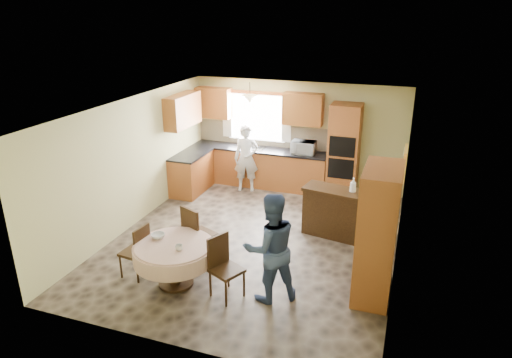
{
  "coord_description": "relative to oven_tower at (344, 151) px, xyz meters",
  "views": [
    {
      "loc": [
        2.5,
        -7.1,
        4.07
      ],
      "look_at": [
        -0.09,
        0.3,
        1.1
      ],
      "focal_mm": 32.0,
      "sensor_mm": 36.0,
      "label": 1
    }
  ],
  "objects": [
    {
      "name": "dining_table",
      "position": [
        -1.84,
        -4.44,
        -0.51
      ],
      "size": [
        1.24,
        1.24,
        0.7
      ],
      "color": "#3E2610",
      "rests_on": "floor"
    },
    {
      "name": "wall_cab_side",
      "position": [
        -3.48,
        -0.89,
        0.85
      ],
      "size": [
        0.33,
        1.2,
        0.72
      ],
      "primitive_type": "cube",
      "color": "#A35928",
      "rests_on": "wall_left"
    },
    {
      "name": "ceiling",
      "position": [
        -1.15,
        -2.69,
        1.44
      ],
      "size": [
        5.0,
        6.0,
        0.01
      ],
      "primitive_type": "cube",
      "color": "white",
      "rests_on": "wall_back"
    },
    {
      "name": "window",
      "position": [
        -2.15,
        0.29,
        0.54
      ],
      "size": [
        1.4,
        0.03,
        1.1
      ],
      "primitive_type": "cube",
      "color": "white",
      "rests_on": "wall_back"
    },
    {
      "name": "wall_right",
      "position": [
        1.35,
        -2.69,
        0.19
      ],
      "size": [
        0.02,
        6.0,
        2.5
      ],
      "primitive_type": "cube",
      "color": "tan",
      "rests_on": "floor"
    },
    {
      "name": "cup_table",
      "position": [
        -1.67,
        -4.58,
        -0.32
      ],
      "size": [
        0.14,
        0.14,
        0.09
      ],
      "primitive_type": "imported",
      "rotation": [
        0.0,
        0.0,
        0.32
      ],
      "color": "#B2B2B2",
      "rests_on": "dining_table"
    },
    {
      "name": "wall_back",
      "position": [
        -1.15,
        0.31,
        0.19
      ],
      "size": [
        5.0,
        0.02,
        2.5
      ],
      "primitive_type": "cube",
      "color": "tan",
      "rests_on": "floor"
    },
    {
      "name": "base_cab_back",
      "position": [
        -2.0,
        0.01,
        -0.62
      ],
      "size": [
        3.3,
        0.6,
        0.88
      ],
      "primitive_type": "cube",
      "color": "#BC6832",
      "rests_on": "floor"
    },
    {
      "name": "cupboard",
      "position": [
        1.07,
        -3.66,
        -0.06
      ],
      "size": [
        0.52,
        1.05,
        2.0
      ],
      "primitive_type": "cube",
      "color": "#BC6832",
      "rests_on": "floor"
    },
    {
      "name": "curtain_left",
      "position": [
        -2.9,
        0.24,
        0.59
      ],
      "size": [
        0.22,
        0.02,
        1.15
      ],
      "primitive_type": "cube",
      "color": "white",
      "rests_on": "wall_back"
    },
    {
      "name": "chair_back",
      "position": [
        -1.83,
        -3.73,
        -0.5
      ],
      "size": [
        0.58,
        0.58,
        1.02
      ],
      "rotation": [
        0.0,
        0.0,
        2.73
      ],
      "color": "#3E2610",
      "rests_on": "floor"
    },
    {
      "name": "oven_upper",
      "position": [
        0.0,
        -0.31,
        0.19
      ],
      "size": [
        0.56,
        0.01,
        0.45
      ],
      "primitive_type": "cube",
      "color": "black",
      "rests_on": "oven_tower"
    },
    {
      "name": "framed_picture",
      "position": [
        1.32,
        -2.35,
        0.62
      ],
      "size": [
        0.06,
        0.61,
        0.5
      ],
      "color": "gold",
      "rests_on": "wall_right"
    },
    {
      "name": "sideboard",
      "position": [
        0.21,
        -2.0,
        -0.62
      ],
      "size": [
        1.3,
        0.72,
        0.88
      ],
      "primitive_type": "cube",
      "rotation": [
        0.0,
        0.0,
        -0.18
      ],
      "color": "#3E2610",
      "rests_on": "floor"
    },
    {
      "name": "counter_back",
      "position": [
        -2.0,
        0.01,
        -0.16
      ],
      "size": [
        3.3,
        0.64,
        0.04
      ],
      "primitive_type": "cube",
      "color": "black",
      "rests_on": "base_cab_back"
    },
    {
      "name": "oven_lower",
      "position": [
        0.0,
        -0.31,
        -0.31
      ],
      "size": [
        0.56,
        0.01,
        0.45
      ],
      "primitive_type": "cube",
      "color": "black",
      "rests_on": "oven_tower"
    },
    {
      "name": "wall_front",
      "position": [
        -1.15,
        -5.69,
        0.19
      ],
      "size": [
        5.0,
        0.02,
        2.5
      ],
      "primitive_type": "cube",
      "color": "tan",
      "rests_on": "floor"
    },
    {
      "name": "bowl_table",
      "position": [
        -2.17,
        -4.34,
        -0.33
      ],
      "size": [
        0.28,
        0.28,
        0.07
      ],
      "primitive_type": "imported",
      "rotation": [
        0.0,
        0.0,
        -0.39
      ],
      "color": "#B2B2B2",
      "rests_on": "dining_table"
    },
    {
      "name": "oven_tower",
      "position": [
        0.0,
        0.0,
        0.0
      ],
      "size": [
        0.66,
        0.62,
        2.12
      ],
      "primitive_type": "cube",
      "color": "#BC6832",
      "rests_on": "floor"
    },
    {
      "name": "base_cab_left",
      "position": [
        -3.35,
        -0.89,
        -0.62
      ],
      "size": [
        0.6,
        1.2,
        0.88
      ],
      "primitive_type": "cube",
      "color": "#BC6832",
      "rests_on": "floor"
    },
    {
      "name": "space_heater",
      "position": [
        1.05,
        -1.96,
        -0.77
      ],
      "size": [
        0.5,
        0.42,
        0.58
      ],
      "primitive_type": "cube",
      "rotation": [
        0.0,
        0.0,
        0.36
      ],
      "color": "black",
      "rests_on": "floor"
    },
    {
      "name": "bottle_sideboard",
      "position": [
        0.49,
        -2.0,
        -0.02
      ],
      "size": [
        0.15,
        0.15,
        0.32
      ],
      "primitive_type": "imported",
      "rotation": [
        0.0,
        0.0,
        0.29
      ],
      "color": "silver",
      "rests_on": "sideboard"
    },
    {
      "name": "wall_cab_right",
      "position": [
        -1.0,
        0.15,
        0.85
      ],
      "size": [
        0.9,
        0.33,
        0.72
      ],
      "primitive_type": "cube",
      "color": "#A35928",
      "rests_on": "wall_back"
    },
    {
      "name": "curtain_right",
      "position": [
        -1.4,
        0.24,
        0.59
      ],
      "size": [
        0.22,
        0.02,
        1.15
      ],
      "primitive_type": "cube",
      "color": "white",
      "rests_on": "wall_back"
    },
    {
      "name": "bowl_sideboard",
      "position": [
        -0.11,
        -2.0,
        -0.16
      ],
      "size": [
        0.25,
        0.25,
        0.05
      ],
      "primitive_type": "imported",
      "rotation": [
        0.0,
        0.0,
        -0.2
      ],
      "color": "#B2B2B2",
      "rests_on": "sideboard"
    },
    {
      "name": "pendant",
      "position": [
        -2.15,
        -0.19,
        1.06
      ],
      "size": [
        0.36,
        0.36,
        0.18
      ],
      "primitive_type": "cone",
      "rotation": [
        3.14,
        0.0,
        0.0
      ],
      "color": "beige",
      "rests_on": "ceiling"
    },
    {
      "name": "wall_cab_left",
      "position": [
        -3.2,
        0.15,
        0.85
      ],
      "size": [
        0.85,
        0.33,
        0.72
      ],
      "primitive_type": "cube",
      "color": "#A35928",
      "rests_on": "wall_back"
    },
    {
      "name": "person_dining",
      "position": [
        -0.35,
        -4.29,
        -0.22
      ],
      "size": [
        1.03,
        0.99,
        1.67
      ],
      "primitive_type": "imported",
      "rotation": [
        0.0,
        0.0,
        3.76
      ],
      "color": "#354875",
      "rests_on": "floor"
    },
    {
      "name": "microwave",
      "position": [
        -0.91,
        -0.04,
        0.01
      ],
      "size": [
        0.54,
        0.37,
        0.3
      ],
      "primitive_type": "imported",
      "rotation": [
        0.0,
        0.0,
        0.02
      ],
      "color": "silver",
      "rests_on": "counter_back"
    },
    {
      "name": "person_sink",
      "position": [
        -2.17,
        -0.39,
        -0.28
      ],
      "size": [
        0.65,
        0.51,
        1.56
      ],
      "primitive_type": "imported",
      "rotation": [
        0.0,
        0.0,
        0.27
      ],
      "color": "silver",
      "rests_on": "floor"
    },
    {
      "name": "counter_left",
      "position": [
        -3.35,
        -0.89,
        -0.16
      ],
      "size": [
        0.64,
        1.2,
        0.04
      ],
      "primitive_type": "cube",
      "color": "black",
      "rests_on": "base_cab_left"
    },
    {
      "name": "chair_left",
      "position": [
        -2.5,
        -4.44,
        -0.57
      ],
      "size": [
        0.43,
        0.43,
        0.89
      ],
      "rotation": [
        0.0,
        0.0,
        -1.68
      ],
      "color": "#3E2610",
      "rests_on": "floor"
    },
    {
      "name": "chair_right",
      "position": [
        -1.03,
        -4.44,
        -0.53
      ],
      "size": [
        0.55,
        0.55,
        0.95
      ],
      "rotation": [
        0.0,
        0.0,
        1.11
      ],
      "color": "#3E2610",
      "rests_on": "floor"
    },
    {
      "name": "floor",
      "position": [
        -1.15,
        -2.69,
        -1.06
      ],
      "size": [
        5.0,
        6.0,
        0.01
      ],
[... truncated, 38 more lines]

